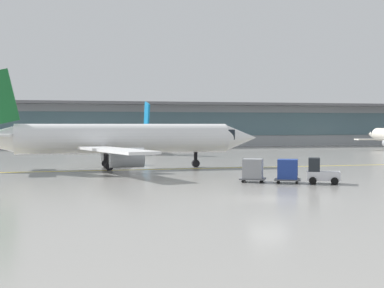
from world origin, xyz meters
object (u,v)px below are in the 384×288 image
object	(u,v)px
taxiing_regional_jet	(121,139)
cargo_dolly_trailing	(253,169)
cargo_dolly_lead	(288,170)
gate_airplane_1	(133,137)
baggage_tug	(321,173)

from	to	relation	value
taxiing_regional_jet	cargo_dolly_trailing	xyz separation A→B (m)	(9.34, -16.45, -2.12)
cargo_dolly_lead	gate_airplane_1	bearing A→B (deg)	122.37
gate_airplane_1	cargo_dolly_trailing	xyz separation A→B (m)	(3.45, -53.25, -1.50)
taxiing_regional_jet	cargo_dolly_trailing	distance (m)	19.04
gate_airplane_1	cargo_dolly_trailing	size ratio (longest dim) A/B	9.94
gate_airplane_1	cargo_dolly_trailing	bearing A→B (deg)	178.47
taxiing_regional_jet	cargo_dolly_trailing	bearing A→B (deg)	-61.41
taxiing_regional_jet	cargo_dolly_lead	xyz separation A→B (m)	(11.92, -17.71, -2.12)
taxiing_regional_jet	baggage_tug	bearing A→B (deg)	-53.85
gate_airplane_1	baggage_tug	xyz separation A→B (m)	(8.41, -55.68, -1.66)
cargo_dolly_lead	cargo_dolly_trailing	size ratio (longest dim) A/B	1.00
gate_airplane_1	baggage_tug	size ratio (longest dim) A/B	8.72
cargo_dolly_trailing	baggage_tug	bearing A→B (deg)	-0.00
gate_airplane_1	taxiing_regional_jet	world-z (taller)	taxiing_regional_jet
baggage_tug	cargo_dolly_lead	size ratio (longest dim) A/B	1.14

